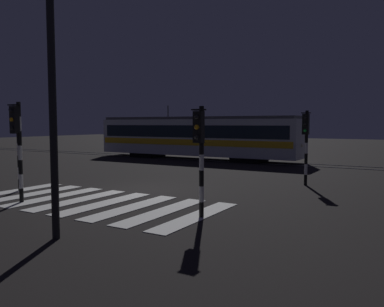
{
  "coord_description": "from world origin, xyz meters",
  "views": [
    {
      "loc": [
        9.92,
        -12.84,
        2.75
      ],
      "look_at": [
        1.03,
        2.28,
        1.4
      ],
      "focal_mm": 36.81,
      "sensor_mm": 36.0,
      "label": 1
    }
  ],
  "objects_px": {
    "traffic_light_kerb_mid_left": "(17,137)",
    "traffic_light_corner_far_right": "(306,136)",
    "tram": "(195,136)",
    "street_lamp_near_kerb": "(42,40)",
    "traffic_light_corner_near_left": "(16,136)",
    "traffic_light_corner_near_right": "(200,145)"
  },
  "relations": [
    {
      "from": "traffic_light_kerb_mid_left",
      "to": "traffic_light_corner_far_right",
      "type": "relative_size",
      "value": 1.05
    },
    {
      "from": "traffic_light_kerb_mid_left",
      "to": "tram",
      "type": "relative_size",
      "value": 0.21
    },
    {
      "from": "traffic_light_corner_far_right",
      "to": "street_lamp_near_kerb",
      "type": "distance_m",
      "value": 12.03
    },
    {
      "from": "traffic_light_corner_near_left",
      "to": "street_lamp_near_kerb",
      "type": "distance_m",
      "value": 8.06
    },
    {
      "from": "traffic_light_corner_far_right",
      "to": "traffic_light_kerb_mid_left",
      "type": "bearing_deg",
      "value": -130.21
    },
    {
      "from": "traffic_light_kerb_mid_left",
      "to": "street_lamp_near_kerb",
      "type": "relative_size",
      "value": 0.48
    },
    {
      "from": "traffic_light_corner_near_left",
      "to": "street_lamp_near_kerb",
      "type": "bearing_deg",
      "value": -31.03
    },
    {
      "from": "traffic_light_corner_near_right",
      "to": "street_lamp_near_kerb",
      "type": "relative_size",
      "value": 0.44
    },
    {
      "from": "traffic_light_kerb_mid_left",
      "to": "traffic_light_corner_near_left",
      "type": "bearing_deg",
      "value": 145.09
    },
    {
      "from": "traffic_light_corner_far_right",
      "to": "tram",
      "type": "height_order",
      "value": "tram"
    },
    {
      "from": "traffic_light_corner_far_right",
      "to": "traffic_light_corner_near_right",
      "type": "distance_m",
      "value": 7.7
    },
    {
      "from": "traffic_light_corner_near_left",
      "to": "tram",
      "type": "xyz_separation_m",
      "value": [
        -1.04,
        16.05,
        -0.49
      ]
    },
    {
      "from": "traffic_light_corner_far_right",
      "to": "traffic_light_corner_near_right",
      "type": "height_order",
      "value": "traffic_light_corner_far_right"
    },
    {
      "from": "traffic_light_corner_far_right",
      "to": "traffic_light_corner_near_right",
      "type": "bearing_deg",
      "value": -97.92
    },
    {
      "from": "traffic_light_corner_far_right",
      "to": "traffic_light_corner_near_left",
      "type": "bearing_deg",
      "value": -142.36
    },
    {
      "from": "traffic_light_corner_near_right",
      "to": "street_lamp_near_kerb",
      "type": "xyz_separation_m",
      "value": [
        -1.96,
        -3.76,
        2.48
      ]
    },
    {
      "from": "traffic_light_kerb_mid_left",
      "to": "traffic_light_corner_near_right",
      "type": "height_order",
      "value": "traffic_light_kerb_mid_left"
    },
    {
      "from": "traffic_light_corner_near_left",
      "to": "street_lamp_near_kerb",
      "type": "relative_size",
      "value": 0.46
    },
    {
      "from": "traffic_light_kerb_mid_left",
      "to": "street_lamp_near_kerb",
      "type": "height_order",
      "value": "street_lamp_near_kerb"
    },
    {
      "from": "traffic_light_corner_near_right",
      "to": "traffic_light_corner_near_left",
      "type": "bearing_deg",
      "value": 178.59
    },
    {
      "from": "traffic_light_corner_far_right",
      "to": "street_lamp_near_kerb",
      "type": "relative_size",
      "value": 0.45
    },
    {
      "from": "traffic_light_corner_near_right",
      "to": "tram",
      "type": "relative_size",
      "value": 0.2
    }
  ]
}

